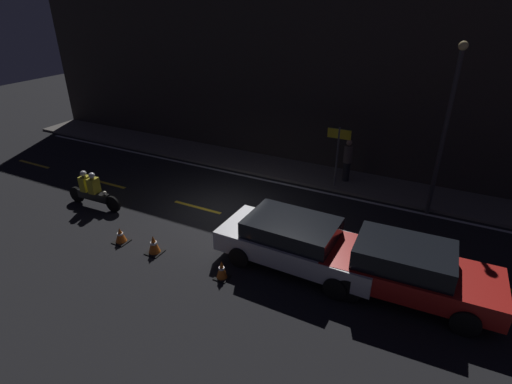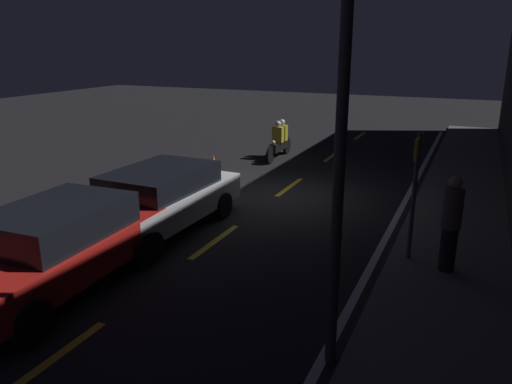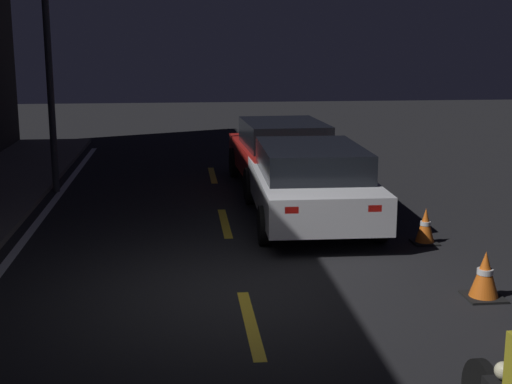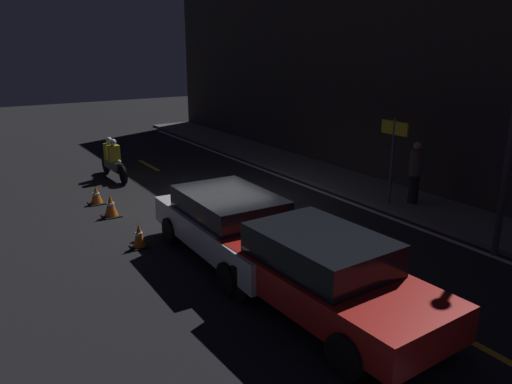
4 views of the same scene
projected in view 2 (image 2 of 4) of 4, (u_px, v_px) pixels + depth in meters
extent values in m
plane|color=black|center=(277.00, 196.00, 13.54)|extent=(56.00, 56.00, 0.00)
cube|color=#605B56|center=(457.00, 218.00, 11.74)|extent=(28.00, 2.16, 0.11)
cube|color=gold|center=(360.00, 136.00, 22.28)|extent=(2.00, 0.14, 0.01)
cube|color=gold|center=(332.00, 156.00, 18.35)|extent=(2.00, 0.14, 0.01)
cube|color=gold|center=(290.00, 187.00, 14.41)|extent=(2.00, 0.14, 0.01)
cube|color=gold|center=(215.00, 241.00, 10.48)|extent=(2.00, 0.14, 0.01)
cube|color=gold|center=(51.00, 361.00, 6.54)|extent=(2.00, 0.14, 0.01)
cube|color=silver|center=(399.00, 212.00, 12.27)|extent=(25.20, 0.14, 0.01)
cube|color=silver|center=(155.00, 205.00, 10.88)|extent=(4.57, 1.95, 0.59)
cube|color=black|center=(160.00, 179.00, 10.92)|extent=(2.53, 1.72, 0.47)
cube|color=red|center=(228.00, 178.00, 12.53)|extent=(0.06, 0.20, 0.10)
cube|color=red|center=(187.00, 173.00, 13.02)|extent=(0.06, 0.20, 0.10)
cylinder|color=black|center=(151.00, 248.00, 9.38)|extent=(0.62, 0.19, 0.61)
cylinder|color=black|center=(78.00, 233.00, 10.12)|extent=(0.62, 0.19, 0.61)
cylinder|color=black|center=(223.00, 205.00, 11.81)|extent=(0.62, 0.19, 0.61)
cylinder|color=black|center=(160.00, 196.00, 12.55)|extent=(0.62, 0.19, 0.61)
cube|color=red|center=(51.00, 256.00, 8.23)|extent=(4.36, 1.95, 0.57)
cube|color=black|center=(57.00, 221.00, 8.26)|extent=(2.42, 1.70, 0.53)
cube|color=red|center=(152.00, 213.00, 9.87)|extent=(0.07, 0.20, 0.10)
cube|color=red|center=(104.00, 206.00, 10.28)|extent=(0.07, 0.20, 0.10)
cylinder|color=black|center=(32.00, 322.00, 6.82)|extent=(0.68, 0.21, 0.67)
cylinder|color=black|center=(144.00, 250.00, 9.19)|extent=(0.68, 0.21, 0.67)
cylinder|color=black|center=(68.00, 237.00, 9.81)|extent=(0.68, 0.21, 0.67)
cylinder|color=black|center=(270.00, 155.00, 17.11)|extent=(0.62, 0.10, 0.61)
cylinder|color=black|center=(287.00, 146.00, 18.66)|extent=(0.62, 0.12, 0.61)
cube|color=black|center=(279.00, 146.00, 17.84)|extent=(1.35, 0.28, 0.30)
sphere|color=#F2EABF|center=(273.00, 142.00, 17.27)|extent=(0.14, 0.14, 0.14)
cube|color=gold|center=(278.00, 135.00, 17.63)|extent=(0.29, 0.37, 0.55)
sphere|color=silver|center=(278.00, 124.00, 17.52)|extent=(0.22, 0.22, 0.22)
cube|color=gold|center=(282.00, 133.00, 17.98)|extent=(0.29, 0.37, 0.55)
sphere|color=silver|center=(282.00, 122.00, 17.87)|extent=(0.22, 0.22, 0.22)
cube|color=black|center=(213.00, 170.00, 16.29)|extent=(0.45, 0.45, 0.03)
cone|color=orange|center=(213.00, 162.00, 16.22)|extent=(0.35, 0.35, 0.48)
cylinder|color=white|center=(213.00, 161.00, 16.21)|extent=(0.19, 0.19, 0.06)
cube|color=black|center=(193.00, 180.00, 15.13)|extent=(0.46, 0.46, 0.03)
cone|color=orange|center=(193.00, 170.00, 15.05)|extent=(0.36, 0.36, 0.57)
cylinder|color=white|center=(193.00, 169.00, 15.04)|extent=(0.20, 0.20, 0.07)
cube|color=black|center=(142.00, 201.00, 13.05)|extent=(0.38, 0.38, 0.03)
cone|color=orange|center=(141.00, 191.00, 12.97)|extent=(0.29, 0.29, 0.53)
cylinder|color=white|center=(141.00, 190.00, 12.96)|extent=(0.16, 0.16, 0.06)
cylinder|color=black|center=(448.00, 249.00, 8.82)|extent=(0.28, 0.28, 0.80)
cylinder|color=#594C47|center=(453.00, 208.00, 8.60)|extent=(0.34, 0.34, 0.71)
sphere|color=tan|center=(456.00, 182.00, 8.46)|extent=(0.23, 0.23, 0.23)
cylinder|color=#4C4C51|center=(414.00, 197.00, 9.08)|extent=(0.08, 0.08, 2.40)
cube|color=yellow|center=(419.00, 146.00, 8.80)|extent=(0.90, 0.05, 0.36)
cylinder|color=#333338|center=(340.00, 156.00, 5.76)|extent=(0.14, 0.14, 5.50)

